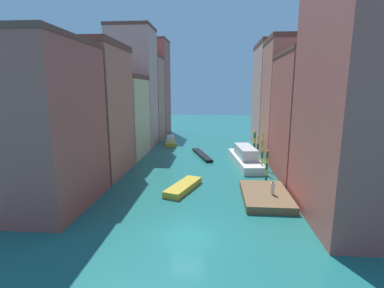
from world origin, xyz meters
name	(u,v)px	position (x,y,z in m)	size (l,w,h in m)	color
ground_plane	(203,158)	(0.00, 24.50, 0.00)	(154.00, 154.00, 0.00)	#1E6B66
building_left_0	(42,125)	(-13.55, 4.74, 7.58)	(8.09, 10.46, 15.15)	#B25147
building_left_1	(92,110)	(-13.55, 15.18, 8.17)	(8.09, 9.69, 16.30)	#C6705B
building_left_2	(119,116)	(-13.55, 24.96, 6.49)	(8.09, 9.42, 12.94)	beige
building_left_3	(133,88)	(-13.55, 33.34, 11.00)	(8.09, 7.20, 21.99)	tan
building_left_4	(144,98)	(-13.55, 41.11, 8.88)	(8.09, 7.45, 17.74)	#C6705B
building_left_5	(152,88)	(-13.55, 49.05, 11.13)	(8.09, 7.89, 22.23)	#B25147
building_right_0	(366,96)	(13.55, 4.10, 10.19)	(8.09, 11.68, 20.36)	#B25147
building_right_1	(312,116)	(13.55, 15.76, 7.58)	(8.09, 11.06, 15.13)	#B25147
building_right_2	(291,100)	(13.55, 25.66, 9.18)	(8.09, 8.49, 18.33)	#C6705B
building_right_3	(277,95)	(13.55, 36.34, 9.64)	(8.09, 12.15, 19.25)	tan
waterfront_dock	(265,196)	(7.03, 7.82, 0.35)	(4.50, 7.38, 0.71)	brown
person_on_dock	(273,188)	(7.57, 7.28, 1.36)	(0.36, 0.36, 1.41)	white
mooring_pole_0	(267,165)	(8.08, 13.51, 1.94)	(0.30, 0.30, 3.80)	#197247
mooring_pole_1	(262,158)	(8.03, 16.63, 2.10)	(0.27, 0.27, 4.11)	#197247
mooring_pole_2	(262,151)	(8.34, 18.92, 2.49)	(0.29, 0.29, 4.88)	#197247
mooring_pole_3	(258,149)	(8.15, 21.54, 2.13)	(0.28, 0.28, 4.18)	#197247
mooring_pole_4	(254,145)	(8.03, 24.30, 2.30)	(0.38, 0.38, 4.48)	#197247
vaporetto_white	(245,157)	(6.39, 21.14, 1.00)	(4.44, 12.13, 2.61)	white
gondola_black	(202,155)	(-0.17, 25.63, 0.21)	(3.81, 8.94, 0.42)	black
motorboat_0	(183,187)	(-1.38, 9.70, 0.34)	(3.72, 6.35, 0.68)	gold
motorboat_1	(171,141)	(-6.86, 34.93, 0.67)	(3.12, 5.58, 1.80)	gold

